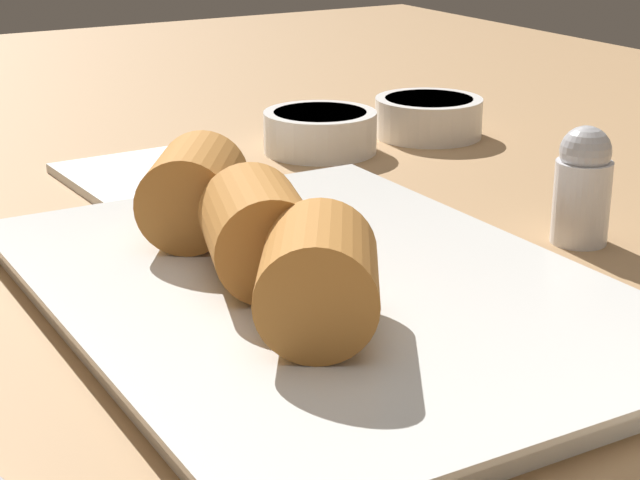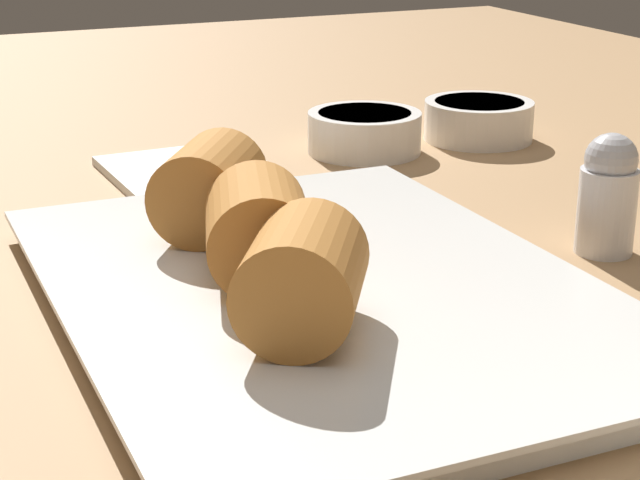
% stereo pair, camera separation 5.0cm
% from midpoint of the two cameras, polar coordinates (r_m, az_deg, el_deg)
% --- Properties ---
extents(table_surface, '(1.80, 1.40, 0.02)m').
position_cam_midpoint_polar(table_surface, '(0.51, -0.84, -4.29)').
color(table_surface, '#A87F54').
rests_on(table_surface, ground).
extents(serving_plate, '(0.33, 0.24, 0.01)m').
position_cam_midpoint_polar(serving_plate, '(0.49, 2.92, -2.99)').
color(serving_plate, silver).
rests_on(serving_plate, table_surface).
extents(roll_front_left, '(0.08, 0.07, 0.05)m').
position_cam_midpoint_polar(roll_front_left, '(0.55, -3.72, 2.85)').
color(roll_front_left, '#B77533').
rests_on(roll_front_left, serving_plate).
extents(roll_front_right, '(0.08, 0.07, 0.05)m').
position_cam_midpoint_polar(roll_front_right, '(0.43, 2.47, -1.88)').
color(roll_front_right, '#B77533').
rests_on(roll_front_right, serving_plate).
extents(roll_back_left, '(0.07, 0.06, 0.05)m').
position_cam_midpoint_polar(roll_back_left, '(0.48, -0.45, 0.67)').
color(roll_back_left, '#B77533').
rests_on(roll_back_left, serving_plate).
extents(dipping_bowl_near, '(0.08, 0.08, 0.03)m').
position_cam_midpoint_polar(dipping_bowl_near, '(0.76, 4.27, 5.82)').
color(dipping_bowl_near, white).
rests_on(dipping_bowl_near, table_surface).
extents(dipping_bowl_far, '(0.08, 0.08, 0.03)m').
position_cam_midpoint_polar(dipping_bowl_far, '(0.81, 10.23, 6.36)').
color(dipping_bowl_far, white).
rests_on(dipping_bowl_far, table_surface).
extents(napkin, '(0.13, 0.11, 0.01)m').
position_cam_midpoint_polar(napkin, '(0.70, -4.76, 3.54)').
color(napkin, white).
rests_on(napkin, table_surface).
extents(salt_shaker, '(0.03, 0.03, 0.06)m').
position_cam_midpoint_polar(salt_shaker, '(0.58, 17.51, 2.29)').
color(salt_shaker, silver).
rests_on(salt_shaker, table_surface).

